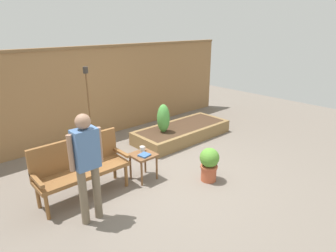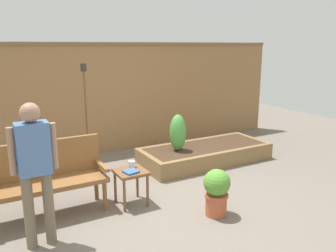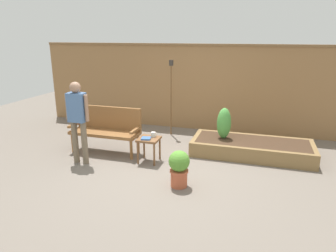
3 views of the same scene
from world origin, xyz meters
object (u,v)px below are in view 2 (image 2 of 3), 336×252
(cup_on_table, at_px, (132,164))
(side_table, at_px, (131,176))
(garden_bench, at_px, (46,173))
(potted_boxwood, at_px, (217,190))
(book_on_table, at_px, (131,172))
(tiki_torch, at_px, (85,98))
(person_by_bench, at_px, (35,163))
(shrub_near_bench, at_px, (178,133))

(cup_on_table, bearing_deg, side_table, -121.03)
(garden_bench, bearing_deg, cup_on_table, -9.06)
(potted_boxwood, bearing_deg, book_on_table, 138.91)
(tiki_torch, xyz_separation_m, person_by_bench, (-1.16, -2.17, -0.30))
(shrub_near_bench, bearing_deg, person_by_bench, -151.46)
(garden_bench, xyz_separation_m, potted_boxwood, (1.85, -1.08, -0.21))
(cup_on_table, bearing_deg, garden_bench, 170.94)
(tiki_torch, bearing_deg, potted_boxwood, -70.76)
(cup_on_table, height_order, tiki_torch, tiki_torch)
(cup_on_table, bearing_deg, shrub_near_bench, 34.46)
(side_table, distance_m, tiki_torch, 1.93)
(garden_bench, bearing_deg, tiki_torch, 56.82)
(cup_on_table, distance_m, potted_boxwood, 1.20)
(book_on_table, relative_size, potted_boxwood, 0.28)
(side_table, bearing_deg, tiki_torch, 92.40)
(garden_bench, bearing_deg, shrub_near_bench, 16.15)
(side_table, distance_m, shrub_near_bench, 1.62)
(side_table, xyz_separation_m, potted_boxwood, (0.82, -0.81, -0.06))
(tiki_torch, bearing_deg, cup_on_table, -85.35)
(potted_boxwood, relative_size, tiki_torch, 0.34)
(tiki_torch, bearing_deg, person_by_bench, -118.15)
(garden_bench, height_order, book_on_table, garden_bench)
(garden_bench, relative_size, book_on_table, 8.38)
(potted_boxwood, bearing_deg, shrub_near_bench, 74.71)
(garden_bench, xyz_separation_m, cup_on_table, (1.09, -0.17, -0.02))
(garden_bench, relative_size, cup_on_table, 11.17)
(book_on_table, xyz_separation_m, tiki_torch, (-0.05, 1.81, 0.73))
(potted_boxwood, xyz_separation_m, shrub_near_bench, (0.48, 1.76, 0.29))
(side_table, height_order, potted_boxwood, potted_boxwood)
(tiki_torch, height_order, person_by_bench, tiki_torch)
(cup_on_table, bearing_deg, tiki_torch, 94.65)
(person_by_bench, bearing_deg, cup_on_table, 22.18)
(shrub_near_bench, bearing_deg, cup_on_table, -145.54)
(potted_boxwood, relative_size, shrub_near_bench, 0.94)
(book_on_table, bearing_deg, side_table, 58.40)
(garden_bench, xyz_separation_m, person_by_bench, (-0.20, -0.70, 0.39))
(potted_boxwood, bearing_deg, side_table, 135.31)
(side_table, bearing_deg, garden_bench, 165.10)
(book_on_table, xyz_separation_m, shrub_near_bench, (1.32, 1.02, 0.13))
(tiki_torch, relative_size, person_by_bench, 1.16)
(book_on_table, height_order, shrub_near_bench, shrub_near_bench)
(book_on_table, relative_size, tiki_torch, 0.10)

